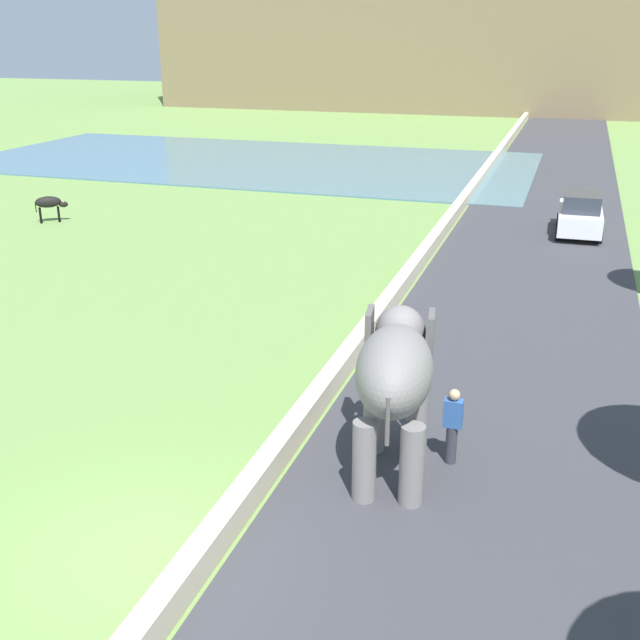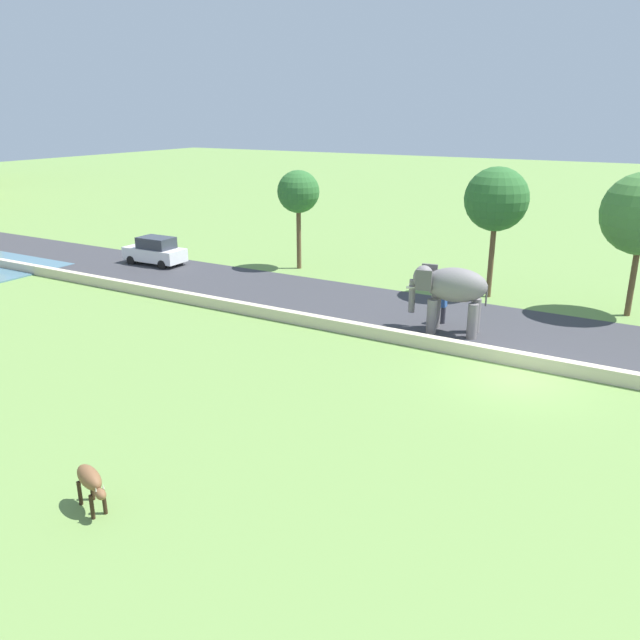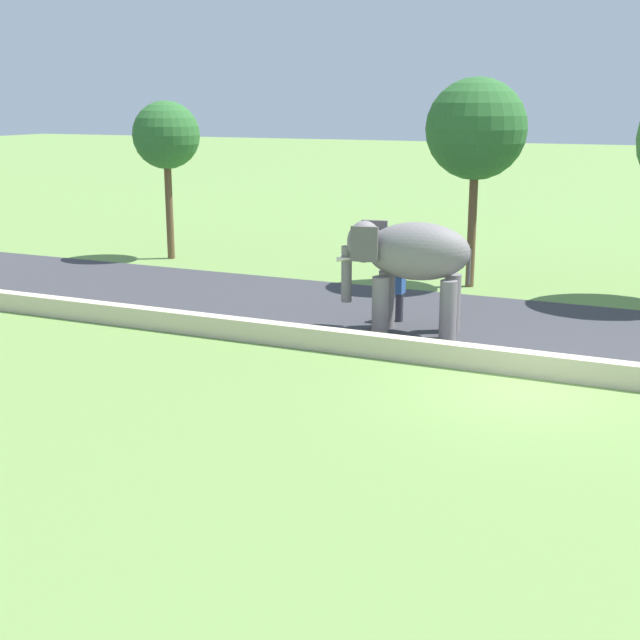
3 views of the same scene
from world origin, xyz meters
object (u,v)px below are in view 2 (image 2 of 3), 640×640
at_px(elephant, 450,289).
at_px(cow_brown, 90,480).
at_px(person_beside_elephant, 444,306).
at_px(car_white, 155,251).

height_order(elephant, cow_brown, elephant).
relative_size(person_beside_elephant, car_white, 0.40).
distance_m(elephant, person_beside_elephant, 1.67).
bearing_deg(elephant, person_beside_elephant, 29.43).
height_order(person_beside_elephant, car_white, car_white).
bearing_deg(cow_brown, person_beside_elephant, -8.57).
bearing_deg(car_white, cow_brown, -139.44).
height_order(elephant, car_white, elephant).
distance_m(person_beside_elephant, cow_brown, 18.07).
xyz_separation_m(elephant, person_beside_elephant, (1.04, 0.59, -1.16)).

